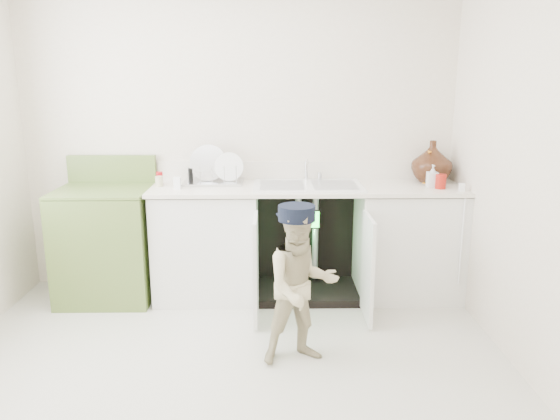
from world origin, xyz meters
name	(u,v)px	position (x,y,z in m)	size (l,w,h in m)	color
ground	(228,371)	(0.00, 0.00, 0.00)	(3.50, 3.50, 0.00)	beige
room_shell	(223,166)	(0.00, 0.00, 1.25)	(6.00, 5.50, 1.26)	#EEE2CC
counter_run	(312,238)	(0.58, 1.21, 0.48)	(2.44, 1.02, 1.23)	white
avocado_stove	(107,242)	(-1.04, 1.18, 0.46)	(0.71, 0.65, 1.11)	#597232
repair_worker	(301,285)	(0.44, 0.13, 0.50)	(0.56, 0.98, 0.99)	beige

